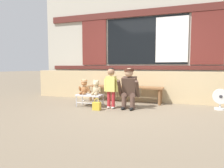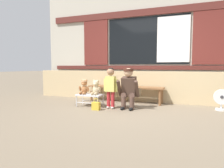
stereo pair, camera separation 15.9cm
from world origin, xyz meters
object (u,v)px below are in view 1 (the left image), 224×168
at_px(child_standing, 111,83).
at_px(handbag_on_ground, 97,106).
at_px(floor_fan, 220,99).
at_px(teddy_bear_with_hat, 84,87).
at_px(wooden_bench_long, 124,89).
at_px(small_display_bench, 90,96).
at_px(adult_crouching, 130,88).
at_px(teddy_bear_plain, 96,88).

relative_size(child_standing, handbag_on_ground, 3.52).
bearing_deg(floor_fan, teddy_bear_with_hat, -168.45).
bearing_deg(wooden_bench_long, small_display_bench, -126.21).
xyz_separation_m(wooden_bench_long, floor_fan, (2.34, -0.22, -0.13)).
height_order(small_display_bench, handbag_on_ground, small_display_bench).
relative_size(teddy_bear_with_hat, handbag_on_ground, 1.34).
height_order(adult_crouching, handbag_on_ground, adult_crouching).
xyz_separation_m(teddy_bear_plain, child_standing, (0.41, -0.05, 0.13)).
relative_size(teddy_bear_plain, child_standing, 0.38).
bearing_deg(teddy_bear_plain, wooden_bench_long, 61.26).
bearing_deg(adult_crouching, wooden_bench_long, 114.27).
bearing_deg(child_standing, teddy_bear_with_hat, 176.20).
relative_size(teddy_bear_with_hat, teddy_bear_plain, 1.00).
bearing_deg(floor_fan, handbag_on_ground, -159.61).
bearing_deg(adult_crouching, teddy_bear_with_hat, -176.33).
relative_size(handbag_on_ground, floor_fan, 0.57).
distance_m(small_display_bench, floor_fan, 3.04).
relative_size(wooden_bench_long, handbag_on_ground, 7.72).
bearing_deg(teddy_bear_with_hat, child_standing, -3.80).
distance_m(teddy_bear_with_hat, handbag_on_ground, 0.71).
bearing_deg(wooden_bench_long, adult_crouching, -65.73).
bearing_deg(wooden_bench_long, teddy_bear_plain, -118.74).
height_order(teddy_bear_plain, floor_fan, teddy_bear_plain).
bearing_deg(child_standing, adult_crouching, 16.38).
bearing_deg(child_standing, floor_fan, 16.03).
relative_size(teddy_bear_with_hat, adult_crouching, 0.38).
bearing_deg(wooden_bench_long, handbag_on_ground, -104.06).
distance_m(wooden_bench_long, floor_fan, 2.35).
bearing_deg(wooden_bench_long, child_standing, -93.79).
distance_m(wooden_bench_long, child_standing, 0.94).
bearing_deg(teddy_bear_with_hat, adult_crouching, 3.67).
bearing_deg(small_display_bench, adult_crouching, 4.38).
distance_m(child_standing, floor_fan, 2.52).
distance_m(small_display_bench, handbag_on_ground, 0.50).
distance_m(adult_crouching, floor_fan, 2.07).
height_order(wooden_bench_long, small_display_bench, wooden_bench_long).
bearing_deg(handbag_on_ground, adult_crouching, 32.21).
distance_m(teddy_bear_with_hat, floor_fan, 3.20).
height_order(small_display_bench, child_standing, child_standing).
distance_m(teddy_bear_with_hat, teddy_bear_plain, 0.32).
xyz_separation_m(wooden_bench_long, teddy_bear_with_hat, (-0.79, -0.86, 0.10)).
relative_size(teddy_bear_plain, floor_fan, 0.76).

